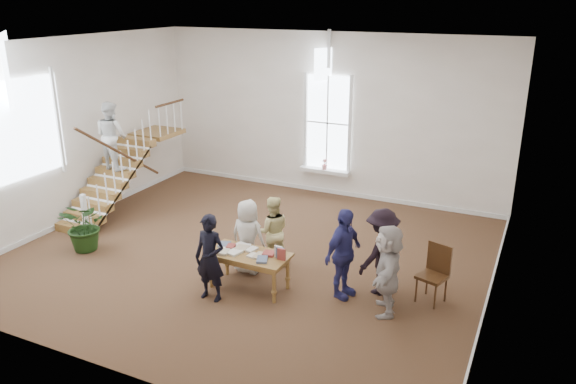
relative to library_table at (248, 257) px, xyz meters
The scene contains 12 objects.
ground 1.67m from the library_table, 116.53° to the left, with size 10.00×10.00×0.00m, color #452E1B.
room_shell 5.81m from the library_table, 96.79° to the left, with size 10.49×10.00×10.00m.
staircase 5.54m from the library_table, 157.10° to the left, with size 1.10×4.10×2.92m.
library_table is the anchor object (origin of this frame).
police_officer 0.80m from the library_table, 123.51° to the right, with size 0.61×0.40×1.67m, color black.
elderly_woman 0.69m from the library_table, 119.09° to the left, with size 0.76×0.50×1.56m, color beige.
person_yellow 1.10m from the library_table, 91.68° to the left, with size 0.74×0.58×1.52m, color beige.
woman_cluster_a 1.83m from the library_table, 15.47° to the left, with size 1.03×0.43×1.76m, color navy.
woman_cluster_b 2.54m from the library_table, 21.68° to the left, with size 1.09×0.63×1.69m, color black.
woman_cluster_c 2.67m from the library_table, ahead, with size 1.56×0.50×1.68m, color #BBAFA9.
floor_plant 4.09m from the library_table, behind, with size 1.04×0.90×1.16m, color #183410.
side_chair 3.51m from the library_table, 17.78° to the left, with size 0.60×0.60×1.11m.
Camera 1 is at (5.52, -9.84, 5.41)m, focal length 35.00 mm.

